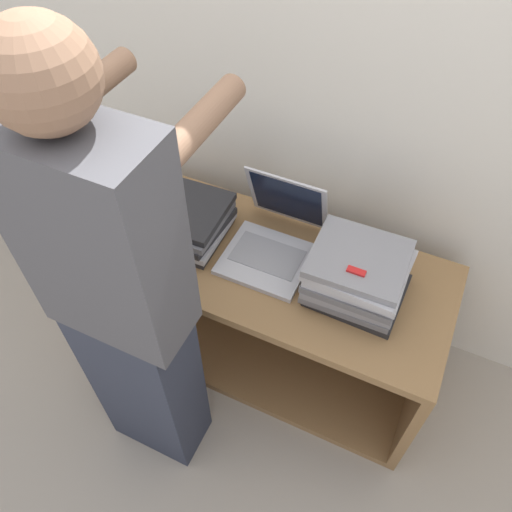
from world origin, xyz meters
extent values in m
plane|color=#9E9384|center=(0.00, 0.00, 0.00)|extent=(12.00, 12.00, 0.00)
cube|color=silver|center=(0.00, 0.69, 1.20)|extent=(8.00, 0.05, 2.40)
cube|color=olive|center=(0.00, 0.29, 0.59)|extent=(1.37, 0.58, 0.04)
cube|color=olive|center=(0.00, 0.29, 0.02)|extent=(1.37, 0.58, 0.04)
cube|color=olive|center=(-0.67, 0.29, 0.31)|extent=(0.04, 0.58, 0.54)
cube|color=olive|center=(0.67, 0.29, 0.31)|extent=(0.04, 0.58, 0.54)
cube|color=olive|center=(0.00, 0.56, 0.31)|extent=(1.30, 0.04, 0.54)
cube|color=#B7B7BC|center=(0.00, 0.29, 0.62)|extent=(0.31, 0.28, 0.02)
cube|color=gray|center=(0.00, 0.30, 0.63)|extent=(0.25, 0.15, 0.00)
cube|color=#B7B7BC|center=(0.00, 0.48, 0.76)|extent=(0.31, 0.10, 0.27)
cube|color=black|center=(0.00, 0.47, 0.76)|extent=(0.27, 0.08, 0.23)
cube|color=#232326|center=(-0.35, 0.29, 0.62)|extent=(0.32, 0.29, 0.03)
cube|color=#B7B7BC|center=(-0.34, 0.29, 0.65)|extent=(0.31, 0.29, 0.03)
cube|color=#232326|center=(-0.34, 0.29, 0.68)|extent=(0.32, 0.29, 0.03)
cube|color=slate|center=(-0.34, 0.29, 0.71)|extent=(0.32, 0.29, 0.03)
cube|color=#232326|center=(-0.34, 0.30, 0.73)|extent=(0.32, 0.29, 0.03)
cube|color=#232326|center=(0.35, 0.29, 0.62)|extent=(0.32, 0.29, 0.03)
cube|color=slate|center=(0.33, 0.29, 0.65)|extent=(0.31, 0.28, 0.03)
cube|color=gray|center=(0.33, 0.29, 0.68)|extent=(0.32, 0.29, 0.03)
cube|color=slate|center=(0.33, 0.29, 0.71)|extent=(0.31, 0.28, 0.03)
cube|color=#B7B7BC|center=(0.34, 0.29, 0.73)|extent=(0.31, 0.28, 0.03)
cube|color=#B7B7BC|center=(0.34, 0.29, 0.76)|extent=(0.32, 0.29, 0.03)
cube|color=gray|center=(0.33, 0.29, 0.79)|extent=(0.31, 0.29, 0.03)
cube|color=#2D3342|center=(-0.22, -0.23, 0.40)|extent=(0.34, 0.20, 0.81)
cube|color=#4C4C51|center=(-0.22, -0.23, 1.13)|extent=(0.40, 0.20, 0.64)
sphere|color=#8C664C|center=(-0.22, -0.23, 1.56)|extent=(0.22, 0.22, 0.22)
cylinder|color=#8C664C|center=(-0.38, 0.03, 1.35)|extent=(0.07, 0.32, 0.07)
cylinder|color=#8C664C|center=(-0.06, 0.03, 1.35)|extent=(0.07, 0.32, 0.07)
cube|color=red|center=(0.34, 0.22, 0.81)|extent=(0.06, 0.02, 0.01)
camera|label=1|loc=(0.47, -0.80, 2.01)|focal=35.00mm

